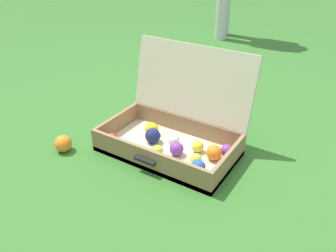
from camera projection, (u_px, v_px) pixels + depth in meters
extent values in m
plane|color=#336B28|center=(174.00, 150.00, 1.76)|extent=(16.00, 16.00, 0.00)
cube|color=beige|center=(168.00, 150.00, 1.74)|extent=(0.67, 0.38, 0.03)
cube|color=olive|center=(117.00, 125.00, 1.87)|extent=(0.02, 0.38, 0.12)
cube|color=olive|center=(228.00, 163.00, 1.57)|extent=(0.02, 0.38, 0.12)
cube|color=olive|center=(147.00, 160.00, 1.59)|extent=(0.63, 0.02, 0.12)
cube|color=olive|center=(186.00, 127.00, 1.85)|extent=(0.63, 0.02, 0.12)
cube|color=beige|center=(192.00, 82.00, 1.77)|extent=(0.67, 0.10, 0.37)
cube|color=black|center=(145.00, 161.00, 1.57)|extent=(0.11, 0.02, 0.02)
sphere|color=navy|center=(153.00, 136.00, 1.77)|extent=(0.08, 0.08, 0.08)
sphere|color=white|center=(174.00, 140.00, 1.75)|extent=(0.06, 0.06, 0.06)
sphere|color=yellow|center=(152.00, 129.00, 1.83)|extent=(0.07, 0.07, 0.07)
sphere|color=#CCDB38|center=(157.00, 151.00, 1.67)|extent=(0.06, 0.06, 0.06)
sphere|color=#CCDB38|center=(196.00, 159.00, 1.61)|extent=(0.06, 0.06, 0.06)
sphere|color=purple|center=(227.00, 150.00, 1.67)|extent=(0.06, 0.06, 0.06)
sphere|color=blue|center=(198.00, 167.00, 1.55)|extent=(0.07, 0.07, 0.07)
sphere|color=#CCDB38|center=(198.00, 146.00, 1.70)|extent=(0.06, 0.06, 0.06)
sphere|color=purple|center=(177.00, 149.00, 1.67)|extent=(0.07, 0.07, 0.07)
sphere|color=white|center=(131.00, 150.00, 1.68)|extent=(0.05, 0.05, 0.05)
sphere|color=red|center=(112.00, 138.00, 1.77)|extent=(0.06, 0.06, 0.06)
sphere|color=orange|center=(214.00, 153.00, 1.64)|extent=(0.08, 0.08, 0.08)
sphere|color=orange|center=(63.00, 144.00, 1.74)|extent=(0.09, 0.09, 0.09)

